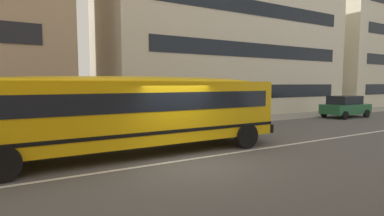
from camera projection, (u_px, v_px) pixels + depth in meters
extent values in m
plane|color=#54514F|center=(183.00, 160.00, 9.79)|extent=(400.00, 400.00, 0.00)
cube|color=gray|center=(120.00, 130.00, 16.26)|extent=(120.00, 3.00, 0.01)
cube|color=silver|center=(183.00, 160.00, 9.79)|extent=(110.00, 0.16, 0.01)
cube|color=yellow|center=(137.00, 111.00, 10.56)|extent=(10.79, 2.47, 2.16)
cube|color=black|center=(252.00, 125.00, 13.33)|extent=(0.20, 2.45, 0.35)
cube|color=black|center=(137.00, 100.00, 10.53)|extent=(10.14, 2.51, 0.63)
cube|color=black|center=(137.00, 129.00, 10.62)|extent=(10.81, 2.50, 0.12)
ellipsoid|color=yellow|center=(136.00, 81.00, 10.47)|extent=(10.36, 2.27, 0.35)
cylinder|color=red|center=(27.00, 116.00, 10.08)|extent=(0.43, 0.43, 0.03)
cylinder|color=black|center=(1.00, 164.00, 7.57)|extent=(0.98, 0.28, 0.98)
cylinder|color=black|center=(6.00, 146.00, 9.69)|extent=(0.98, 0.28, 0.98)
cylinder|color=black|center=(246.00, 136.00, 11.61)|extent=(0.98, 0.28, 0.98)
cylinder|color=black|center=(212.00, 128.00, 13.73)|extent=(0.98, 0.28, 0.98)
cube|color=#236038|center=(345.00, 109.00, 22.05)|extent=(3.93, 1.76, 0.70)
cube|color=black|center=(345.00, 100.00, 21.92)|extent=(2.22, 1.59, 0.64)
cylinder|color=black|center=(345.00, 112.00, 23.45)|extent=(0.60, 0.19, 0.60)
cylinder|color=black|center=(367.00, 114.00, 21.96)|extent=(0.60, 0.19, 0.60)
cylinder|color=black|center=(324.00, 113.00, 22.20)|extent=(0.60, 0.19, 0.60)
cylinder|color=black|center=(345.00, 115.00, 20.71)|extent=(0.60, 0.19, 0.60)
cube|color=beige|center=(222.00, 42.00, 26.96)|extent=(21.72, 9.88, 12.80)
cube|color=black|center=(258.00, 92.00, 23.05)|extent=(18.24, 0.04, 1.10)
cube|color=black|center=(259.00, 51.00, 22.77)|extent=(18.24, 0.04, 1.10)
cube|color=black|center=(260.00, 9.00, 22.50)|extent=(18.24, 0.04, 1.10)
cube|color=beige|center=(367.00, 29.00, 37.67)|extent=(18.75, 9.35, 19.20)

